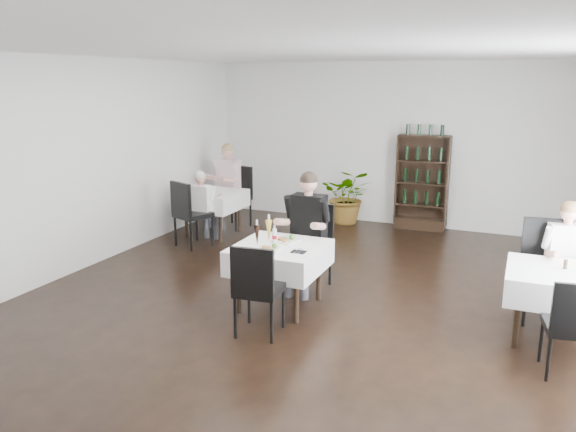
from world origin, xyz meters
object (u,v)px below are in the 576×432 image
Objects in this scene: wine_shelf at (422,183)px; diner_main at (306,223)px; potted_tree at (348,196)px; main_table at (280,257)px.

diner_main is at bearing -102.35° from wine_shelf.
wine_shelf is 1.12× the size of diner_main.
potted_tree is (-1.35, -0.11, -0.32)m from wine_shelf.
potted_tree reaches higher than main_table.
wine_shelf is 3.78m from diner_main.
diner_main is (-0.81, -3.69, 0.06)m from wine_shelf.
wine_shelf is at bearing 77.65° from diner_main.
main_table is 0.66× the size of diner_main.
potted_tree is 3.64m from diner_main.
potted_tree is at bearing 98.66° from diner_main.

